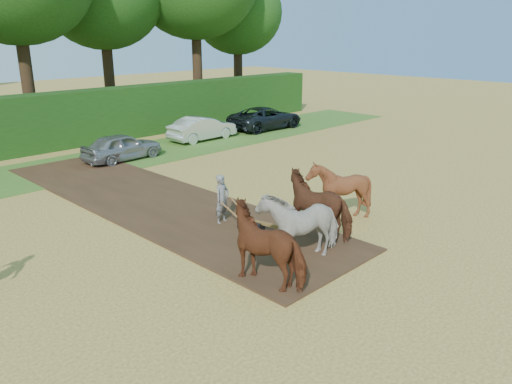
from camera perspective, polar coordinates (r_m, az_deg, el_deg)
ground at (r=13.22m, az=0.63°, el=-9.58°), size 120.00×120.00×0.00m
earth_strip at (r=19.11m, az=-11.42°, el=-1.05°), size 4.50×17.00×0.05m
grass_verge at (r=24.47m, az=-23.66°, el=1.91°), size 50.00×5.00×0.03m
plough_team at (r=14.83m, az=5.93°, el=-2.37°), size 6.70×5.40×2.01m
parked_cars at (r=24.81m, az=-22.29°, el=3.94°), size 36.59×2.99×1.46m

